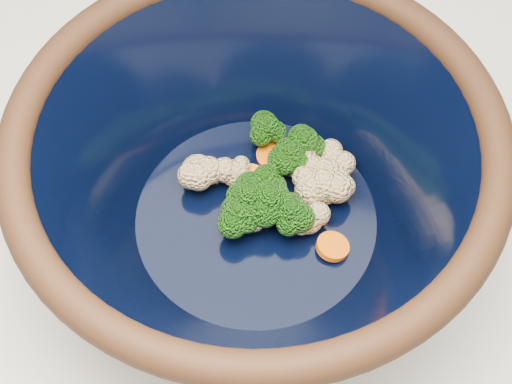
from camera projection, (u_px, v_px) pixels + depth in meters
The scene contains 2 objects.
mixing_bowl at pixel (256, 181), 0.59m from camera, with size 0.39×0.39×0.17m.
vegetable_pile at pixel (277, 184), 0.63m from camera, with size 0.17×0.13×0.05m.
Camera 1 is at (0.11, -0.30, 1.49)m, focal length 50.00 mm.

